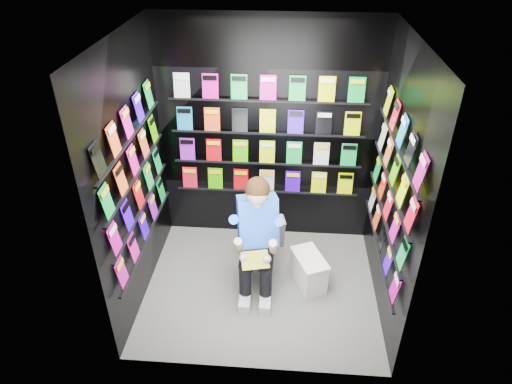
{
  "coord_description": "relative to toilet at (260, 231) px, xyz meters",
  "views": [
    {
      "loc": [
        0.22,
        -3.55,
        3.46
      ],
      "look_at": [
        -0.06,
        0.15,
        1.11
      ],
      "focal_mm": 32.0,
      "sensor_mm": 36.0,
      "label": 1
    }
  ],
  "objects": [
    {
      "name": "wall_back",
      "position": [
        0.04,
        0.5,
        0.93
      ],
      "size": [
        2.4,
        0.04,
        2.6
      ],
      "primitive_type": "cube",
      "color": "black",
      "rests_on": "floor"
    },
    {
      "name": "wall_front",
      "position": [
        0.04,
        -1.5,
        0.93
      ],
      "size": [
        2.4,
        0.04,
        2.6
      ],
      "primitive_type": "cube",
      "color": "black",
      "rests_on": "floor"
    },
    {
      "name": "longbox",
      "position": [
        0.54,
        -0.39,
        -0.2
      ],
      "size": [
        0.39,
        0.5,
        0.33
      ],
      "primitive_type": "cube",
      "rotation": [
        0.0,
        0.0,
        0.4
      ],
      "color": "white",
      "rests_on": "floor"
    },
    {
      "name": "wall_right",
      "position": [
        1.24,
        -0.5,
        0.93
      ],
      "size": [
        0.04,
        2.0,
        2.6
      ],
      "primitive_type": "cube",
      "color": "black",
      "rests_on": "floor"
    },
    {
      "name": "held_comic",
      "position": [
        0.0,
        -0.73,
        0.21
      ],
      "size": [
        0.29,
        0.21,
        0.11
      ],
      "primitive_type": "cube",
      "rotation": [
        -0.96,
        0.0,
        0.23
      ],
      "color": "green",
      "rests_on": "reader"
    },
    {
      "name": "comics_left",
      "position": [
        -1.13,
        -0.5,
        0.94
      ],
      "size": [
        0.06,
        1.7,
        1.37
      ],
      "primitive_type": null,
      "color": "red",
      "rests_on": "wall_left"
    },
    {
      "name": "wall_left",
      "position": [
        -1.16,
        -0.5,
        0.93
      ],
      "size": [
        0.04,
        2.0,
        2.6
      ],
      "primitive_type": "cube",
      "color": "black",
      "rests_on": "floor"
    },
    {
      "name": "longbox_lid",
      "position": [
        0.54,
        -0.39,
        -0.02
      ],
      "size": [
        0.42,
        0.53,
        0.03
      ],
      "primitive_type": "cube",
      "rotation": [
        0.0,
        0.0,
        0.4
      ],
      "color": "white",
      "rests_on": "longbox"
    },
    {
      "name": "reader",
      "position": [
        0.0,
        -0.38,
        0.41
      ],
      "size": [
        0.7,
        0.88,
        1.44
      ],
      "primitive_type": null,
      "rotation": [
        0.0,
        0.0,
        0.23
      ],
      "color": "blue",
      "rests_on": "toilet"
    },
    {
      "name": "comics_right",
      "position": [
        1.21,
        -0.5,
        0.94
      ],
      "size": [
        0.06,
        1.7,
        1.37
      ],
      "primitive_type": null,
      "color": "red",
      "rests_on": "wall_right"
    },
    {
      "name": "comics_back",
      "position": [
        0.04,
        0.47,
        0.94
      ],
      "size": [
        2.1,
        0.06,
        1.37
      ],
      "primitive_type": null,
      "color": "red",
      "rests_on": "wall_back"
    },
    {
      "name": "ceiling",
      "position": [
        0.04,
        -0.5,
        2.23
      ],
      "size": [
        2.4,
        2.4,
        0.0
      ],
      "primitive_type": "plane",
      "color": "white",
      "rests_on": "floor"
    },
    {
      "name": "floor",
      "position": [
        0.04,
        -0.5,
        -0.37
      ],
      "size": [
        2.4,
        2.4,
        0.0
      ],
      "primitive_type": "plane",
      "color": "#5C5C5A",
      "rests_on": "ground"
    },
    {
      "name": "toilet",
      "position": [
        0.0,
        0.0,
        0.0
      ],
      "size": [
        0.58,
        0.83,
        0.73
      ],
      "primitive_type": "imported",
      "rotation": [
        0.0,
        0.0,
        3.37
      ],
      "color": "white",
      "rests_on": "floor"
    }
  ]
}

